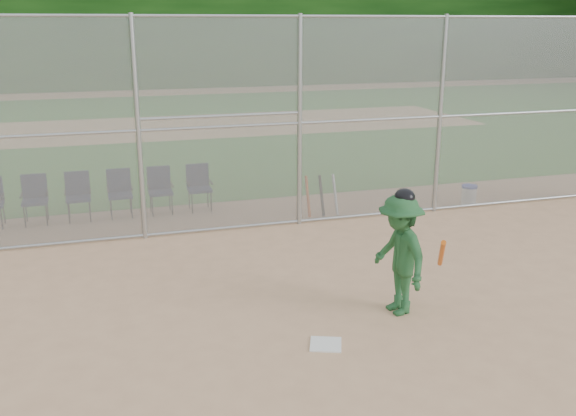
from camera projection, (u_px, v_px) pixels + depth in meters
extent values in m
plane|color=tan|center=(348.00, 348.00, 7.85)|extent=(100.00, 100.00, 0.00)
plane|color=#25611D|center=(168.00, 127.00, 24.37)|extent=(100.00, 100.00, 0.00)
plane|color=tan|center=(168.00, 127.00, 24.37)|extent=(24.00, 24.00, 0.00)
cube|color=gray|center=(248.00, 126.00, 11.88)|extent=(16.00, 0.02, 4.00)
cylinder|color=#9EA3A8|center=(247.00, 16.00, 11.34)|extent=(16.00, 0.05, 0.05)
cube|color=silver|center=(326.00, 344.00, 7.93)|extent=(0.50, 0.50, 0.02)
imported|color=#205129|center=(399.00, 255.00, 8.62)|extent=(0.71, 1.13, 1.67)
ellipsoid|color=black|center=(402.00, 197.00, 8.40)|extent=(0.27, 0.30, 0.23)
cylinder|color=#D65914|center=(442.00, 253.00, 8.34)|extent=(0.40, 0.65, 0.58)
cylinder|color=white|center=(469.00, 196.00, 14.01)|extent=(0.32, 0.32, 0.38)
cylinder|color=#293DB2|center=(470.00, 186.00, 13.95)|extent=(0.34, 0.34, 0.05)
cylinder|color=#D84C14|center=(308.00, 197.00, 13.11)|extent=(0.06, 0.32, 0.83)
cylinder|color=black|center=(322.00, 196.00, 13.19)|extent=(0.06, 0.35, 0.82)
cylinder|color=#B2B2B7|center=(335.00, 195.00, 13.28)|extent=(0.06, 0.37, 0.81)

